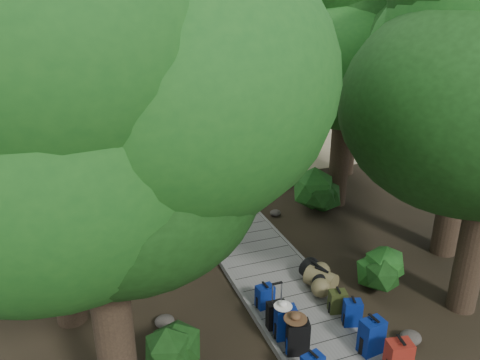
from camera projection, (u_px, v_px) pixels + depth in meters
name	position (u px, v px, depth m)	size (l,w,h in m)	color
ground	(255.00, 256.00, 11.86)	(120.00, 120.00, 0.00)	#2D2316
sand_beach	(145.00, 114.00, 25.78)	(40.00, 22.00, 0.02)	tan
boardwalk	(242.00, 236.00, 12.71)	(2.00, 12.00, 0.12)	slate
backpack_left_b	(298.00, 335.00, 8.37)	(0.40, 0.28, 0.73)	black
backpack_left_c	(286.00, 321.00, 8.75)	(0.39, 0.28, 0.72)	navy
backpack_left_d	(265.00, 295.00, 9.65)	(0.35, 0.25, 0.54)	navy
backpack_right_a	(399.00, 357.00, 7.87)	(0.41, 0.29, 0.74)	maroon
backpack_right_b	(372.00, 335.00, 8.38)	(0.42, 0.29, 0.75)	navy
backpack_right_c	(352.00, 311.00, 9.12)	(0.34, 0.24, 0.59)	navy
backpack_right_d	(338.00, 300.00, 9.50)	(0.34, 0.25, 0.52)	#313C16
duffel_right_khaki	(321.00, 279.00, 10.28)	(0.44, 0.66, 0.44)	brown
duffel_right_black	(316.00, 274.00, 10.48)	(0.43, 0.69, 0.43)	black
suitcase_on_boardwalk	(276.00, 315.00, 9.03)	(0.37, 0.20, 0.57)	black
lone_suitcase_on_sand	(185.00, 147.00, 19.00)	(0.47, 0.27, 0.74)	black
hat_brown	(296.00, 316.00, 8.22)	(0.42, 0.42, 0.13)	#51351E
hat_white	(283.00, 304.00, 8.55)	(0.35, 0.35, 0.12)	silver
kayak	(84.00, 144.00, 20.17)	(0.65, 2.98, 0.30)	#BA2F10
sun_lounger	(232.00, 128.00, 21.87)	(0.66, 2.05, 0.66)	silver
tree_right_b	(474.00, 76.00, 10.40)	(5.02, 5.02, 8.97)	black
tree_right_c	(347.00, 69.00, 13.29)	(4.85, 4.85, 8.39)	black
tree_right_d	(355.00, 38.00, 15.63)	(5.26, 5.26, 9.63)	black
tree_right_e	(298.00, 54.00, 17.73)	(4.51, 4.51, 8.13)	black
tree_right_f	(317.00, 33.00, 20.26)	(5.15, 5.15, 9.19)	black
tree_left_a	(98.00, 203.00, 5.66)	(4.58, 4.58, 7.63)	black
tree_left_b	(40.00, 111.00, 7.95)	(4.81, 4.81, 8.66)	black
tree_left_c	(77.00, 68.00, 11.37)	(5.17, 5.17, 8.99)	black
tree_back_a	(114.00, 34.00, 22.49)	(5.11, 5.11, 8.84)	black
tree_back_b	(167.00, 23.00, 24.84)	(5.33, 5.33, 9.52)	black
tree_back_c	(228.00, 33.00, 25.74)	(4.64, 4.64, 8.35)	black
tree_back_d	(20.00, 39.00, 21.19)	(5.15, 5.15, 8.59)	black
palm_right_a	(275.00, 60.00, 17.25)	(4.59, 4.59, 7.83)	#134515
palm_right_b	(272.00, 31.00, 21.12)	(4.80, 4.80, 9.27)	#134515
palm_right_c	(199.00, 51.00, 22.13)	(4.62, 4.62, 7.35)	#134515
palm_left_a	(43.00, 80.00, 14.79)	(4.60, 4.60, 7.31)	#134515
rock_left_b	(165.00, 321.00, 9.32)	(0.40, 0.36, 0.22)	#4C473F
rock_left_c	(202.00, 259.00, 11.43)	(0.51, 0.46, 0.28)	#4C473F
rock_left_d	(139.00, 221.00, 13.47)	(0.30, 0.27, 0.17)	#4C473F
rock_right_a	(410.00, 338.00, 8.85)	(0.43, 0.38, 0.23)	#4C473F
rock_right_b	(381.00, 256.00, 11.60)	(0.42, 0.38, 0.23)	#4C473F
rock_right_c	(275.00, 213.00, 13.98)	(0.33, 0.30, 0.18)	#4C473F
rock_right_d	(280.00, 182.00, 16.07)	(0.62, 0.56, 0.34)	#4C473F
shrub_left_a	(177.00, 350.00, 8.02)	(1.10, 1.10, 0.99)	#184F17
shrub_left_b	(172.00, 241.00, 11.67)	(0.97, 0.97, 0.88)	#184F17
shrub_left_c	(130.00, 185.00, 15.07)	(1.03, 1.03, 0.92)	#184F17
shrub_right_a	(379.00, 272.00, 10.31)	(1.03, 1.03, 0.93)	#184F17
shrub_right_b	(320.00, 193.00, 14.04)	(1.39, 1.39, 1.25)	#184F17
shrub_right_c	(242.00, 165.00, 17.01)	(0.83, 0.83, 0.75)	#184F17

